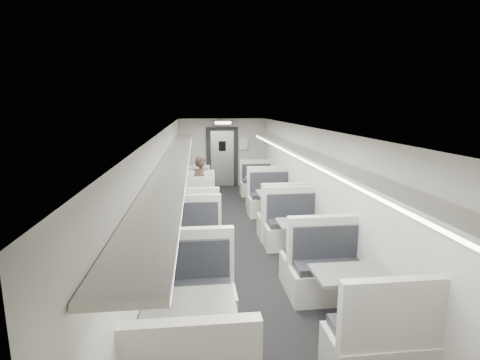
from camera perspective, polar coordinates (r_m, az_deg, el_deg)
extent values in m
cube|color=black|center=(7.78, 0.41, -10.65)|extent=(3.00, 12.00, 0.12)
cube|color=silver|center=(7.22, 0.44, 8.23)|extent=(3.00, 12.00, 0.12)
cube|color=#B6B3AA|center=(13.35, -2.76, 4.20)|extent=(3.00, 0.12, 2.40)
cube|color=#B6B3AA|center=(7.38, -11.70, -1.84)|extent=(0.12, 12.00, 2.40)
cube|color=#B6B3AA|center=(7.74, 11.97, -1.23)|extent=(0.12, 12.00, 2.40)
cube|color=silver|center=(9.95, -7.05, -4.17)|extent=(0.98, 0.55, 0.42)
cube|color=black|center=(9.91, -7.09, -2.71)|extent=(0.87, 0.44, 0.09)
cube|color=silver|center=(9.63, -7.14, -1.43)|extent=(0.98, 0.11, 0.65)
cube|color=silver|center=(11.35, -7.01, -2.23)|extent=(0.98, 0.55, 0.42)
cube|color=black|center=(11.27, -7.04, -1.01)|extent=(0.87, 0.44, 0.09)
cube|color=silver|center=(11.43, -7.07, 0.60)|extent=(0.98, 0.11, 0.65)
cylinder|color=#BBBBBD|center=(10.62, -7.05, -2.56)|extent=(0.09, 0.09, 0.64)
cylinder|color=#BBBBBD|center=(10.70, -7.01, -4.15)|extent=(0.33, 0.33, 0.03)
cube|color=slate|center=(10.54, -7.09, -0.67)|extent=(0.81, 0.56, 0.04)
cube|color=silver|center=(8.13, -7.13, -7.53)|extent=(1.10, 0.61, 0.47)
cube|color=black|center=(8.07, -7.18, -5.53)|extent=(0.98, 0.49, 0.10)
cube|color=silver|center=(7.74, -7.25, -3.87)|extent=(1.10, 0.12, 0.73)
cube|color=silver|center=(9.68, -7.07, -4.44)|extent=(1.10, 0.61, 0.47)
cube|color=black|center=(9.58, -7.11, -2.84)|extent=(0.98, 0.49, 0.10)
cube|color=silver|center=(9.76, -7.14, -0.70)|extent=(1.10, 0.12, 0.73)
cylinder|color=#BBBBBD|center=(8.87, -7.11, -5.08)|extent=(0.10, 0.10, 0.72)
cylinder|color=#BBBBBD|center=(8.97, -7.06, -7.19)|extent=(0.37, 0.37, 0.03)
cube|color=slate|center=(8.77, -7.18, -2.56)|extent=(0.92, 0.62, 0.04)
cube|color=silver|center=(5.70, -7.32, -16.09)|extent=(1.10, 0.61, 0.47)
cube|color=black|center=(5.60, -7.39, -13.34)|extent=(0.98, 0.49, 0.10)
cube|color=silver|center=(5.24, -7.51, -11.40)|extent=(1.10, 0.12, 0.73)
cube|color=silver|center=(7.18, -7.19, -10.14)|extent=(1.10, 0.61, 0.47)
cube|color=black|center=(7.05, -7.25, -8.07)|extent=(0.98, 0.49, 0.10)
cube|color=silver|center=(7.20, -7.29, -5.06)|extent=(1.10, 0.12, 0.73)
cylinder|color=#BBBBBD|center=(6.38, -7.27, -11.75)|extent=(0.10, 0.10, 0.72)
cylinder|color=#BBBBBD|center=(6.52, -7.20, -14.52)|extent=(0.37, 0.37, 0.03)
cube|color=slate|center=(6.24, -7.37, -8.36)|extent=(0.91, 0.62, 0.04)
cube|color=silver|center=(5.21, -7.39, -18.75)|extent=(1.16, 0.65, 0.49)
cube|color=black|center=(5.04, -7.48, -15.96)|extent=(1.03, 0.51, 0.11)
cube|color=silver|center=(5.14, -7.54, -11.33)|extent=(1.16, 0.13, 0.77)
cylinder|color=#BBBBBD|center=(4.41, -7.57, -22.81)|extent=(0.11, 0.11, 0.76)
cube|color=slate|center=(4.19, -7.73, -18.03)|extent=(0.96, 0.66, 0.04)
cube|color=silver|center=(10.62, 3.83, -3.05)|extent=(1.03, 0.57, 0.44)
cube|color=black|center=(10.59, 3.82, -1.61)|extent=(0.92, 0.46, 0.10)
cube|color=silver|center=(10.30, 4.08, -0.32)|extent=(1.03, 0.12, 0.68)
cube|color=silver|center=(12.08, 2.53, -1.28)|extent=(1.03, 0.57, 0.44)
cube|color=black|center=(11.99, 2.57, -0.06)|extent=(0.92, 0.46, 0.10)
cube|color=silver|center=(12.17, 2.40, 1.50)|extent=(1.03, 0.12, 0.68)
cylinder|color=#BBBBBD|center=(11.32, 3.14, -1.53)|extent=(0.10, 0.10, 0.67)
cylinder|color=#BBBBBD|center=(11.40, 3.13, -3.11)|extent=(0.35, 0.35, 0.03)
cube|color=slate|center=(11.24, 3.16, 0.33)|extent=(0.86, 0.58, 0.04)
cube|color=silver|center=(8.30, 6.90, -7.03)|extent=(1.16, 0.65, 0.49)
cube|color=black|center=(8.25, 6.90, -4.97)|extent=(1.03, 0.52, 0.11)
cube|color=silver|center=(7.91, 7.41, -3.21)|extent=(1.16, 0.13, 0.77)
cube|color=silver|center=(9.91, 4.61, -3.95)|extent=(1.16, 0.65, 0.49)
cube|color=black|center=(9.80, 4.67, -2.30)|extent=(1.03, 0.52, 0.11)
cube|color=silver|center=(9.99, 4.40, -0.10)|extent=(1.16, 0.13, 0.77)
cylinder|color=#BBBBBD|center=(9.06, 5.67, -4.56)|extent=(0.11, 0.11, 0.76)
cylinder|color=#BBBBBD|center=(9.17, 5.62, -6.74)|extent=(0.40, 0.40, 0.03)
cube|color=slate|center=(8.96, 5.72, -1.96)|extent=(0.97, 0.66, 0.04)
cube|color=silver|center=(6.32, 11.68, -13.32)|extent=(1.12, 0.62, 0.47)
cube|color=black|center=(6.24, 11.69, -10.78)|extent=(0.99, 0.50, 0.11)
cube|color=silver|center=(5.90, 12.61, -8.84)|extent=(1.12, 0.13, 0.74)
cube|color=silver|center=(7.79, 7.88, -8.39)|extent=(1.12, 0.62, 0.47)
cube|color=black|center=(7.66, 8.00, -6.43)|extent=(0.99, 0.50, 0.11)
cube|color=silver|center=(7.82, 7.59, -3.65)|extent=(1.12, 0.13, 0.74)
cylinder|color=#BBBBBD|center=(7.00, 9.60, -9.65)|extent=(0.11, 0.11, 0.73)
cylinder|color=#BBBBBD|center=(7.13, 9.51, -12.26)|extent=(0.38, 0.38, 0.03)
cube|color=slate|center=(6.86, 9.71, -6.47)|extent=(0.93, 0.63, 0.04)
cube|color=silver|center=(4.65, 20.40, -23.61)|extent=(1.12, 0.62, 0.48)
cube|color=black|center=(4.52, 20.48, -20.35)|extent=(0.99, 0.50, 0.11)
cube|color=silver|center=(4.17, 22.47, -18.34)|extent=(1.12, 0.13, 0.74)
cube|color=silver|center=(5.95, 13.03, -15.02)|extent=(1.12, 0.62, 0.48)
cube|color=black|center=(5.80, 13.27, -12.57)|extent=(0.99, 0.50, 0.11)
cube|color=silver|center=(5.91, 12.55, -8.77)|extent=(1.12, 0.13, 0.74)
cylinder|color=#BBBBBD|center=(5.21, 16.25, -17.61)|extent=(0.11, 0.11, 0.73)
cylinder|color=#BBBBBD|center=(5.39, 16.03, -20.87)|extent=(0.38, 0.38, 0.03)
cube|color=slate|center=(5.03, 16.51, -13.54)|extent=(0.93, 0.63, 0.04)
imported|color=black|center=(9.76, -5.84, -0.98)|extent=(0.65, 0.52, 1.56)
cube|color=black|center=(10.68, -9.79, 3.08)|extent=(0.02, 1.18, 0.84)
cube|color=black|center=(8.51, -10.57, 0.98)|extent=(0.02, 1.18, 0.84)
cube|color=black|center=(6.37, -11.87, -2.55)|extent=(0.02, 1.18, 0.84)
cube|color=black|center=(4.27, -14.50, -9.57)|extent=(0.02, 1.18, 0.84)
cube|color=silver|center=(6.93, -9.67, 3.45)|extent=(0.46, 10.40, 0.05)
cube|color=white|center=(6.93, -8.01, 3.09)|extent=(0.05, 10.20, 0.04)
cube|color=silver|center=(7.24, 10.69, 3.75)|extent=(0.46, 10.40, 0.05)
cube|color=white|center=(7.19, 9.15, 3.35)|extent=(0.05, 10.20, 0.04)
cube|color=black|center=(13.25, -2.72, 3.49)|extent=(1.10, 0.10, 2.10)
cube|color=#BBBBBD|center=(13.23, -2.71, 3.26)|extent=(0.80, 0.05, 1.95)
cube|color=black|center=(13.13, -2.72, 5.18)|extent=(0.25, 0.02, 0.35)
cube|color=black|center=(12.65, -2.62, 8.72)|extent=(0.62, 0.10, 0.16)
cube|color=white|center=(12.59, -2.60, 8.70)|extent=(0.54, 0.02, 0.10)
cube|color=silver|center=(13.25, 0.52, 5.46)|extent=(0.32, 0.02, 0.40)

